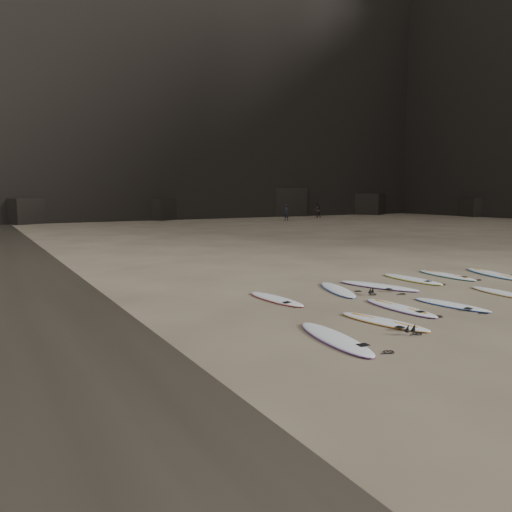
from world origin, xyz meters
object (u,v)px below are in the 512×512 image
at_px(surfboard_9, 447,275).
at_px(surfboard_3, 451,304).
at_px(person_b, 317,210).
at_px(surfboard_4, 502,293).
at_px(surfboard_1, 384,321).
at_px(surfboard_0, 335,338).
at_px(surfboard_8, 412,279).
at_px(person_a, 286,212).
at_px(surfboard_5, 276,299).
at_px(surfboard_10, 492,274).
at_px(surfboard_6, 338,289).
at_px(surfboard_2, 400,308).
at_px(surfboard_7, 378,286).

bearing_deg(surfboard_9, surfboard_3, -136.20).
bearing_deg(person_b, surfboard_4, 75.16).
bearing_deg(surfboard_1, surfboard_9, 15.85).
bearing_deg(surfboard_1, surfboard_0, -177.94).
height_order(surfboard_8, person_a, person_a).
bearing_deg(person_a, surfboard_8, -53.57).
relative_size(surfboard_1, surfboard_5, 1.00).
height_order(person_a, person_b, person_b).
xyz_separation_m(surfboard_0, surfboard_5, (1.00, 3.93, -0.01)).
bearing_deg(surfboard_10, surfboard_1, -142.78).
height_order(surfboard_6, surfboard_9, same).
height_order(surfboard_2, person_b, person_b).
distance_m(surfboard_0, surfboard_3, 4.87).
relative_size(surfboard_3, surfboard_8, 0.86).
height_order(surfboard_8, person_b, person_b).
xyz_separation_m(surfboard_5, surfboard_6, (2.42, 0.19, 0.00)).
distance_m(surfboard_10, person_a, 36.63).
distance_m(surfboard_5, surfboard_8, 5.94).
xyz_separation_m(surfboard_8, person_b, (23.37, 36.76, 0.85)).
xyz_separation_m(surfboard_6, surfboard_9, (5.25, 0.15, 0.00)).
distance_m(surfboard_1, surfboard_7, 4.62).
bearing_deg(surfboard_1, person_a, 46.62).
height_order(surfboard_3, surfboard_5, surfboard_5).
bearing_deg(surfboard_6, surfboard_3, -48.63).
bearing_deg(surfboard_7, surfboard_4, -67.67).
bearing_deg(surfboard_6, surfboard_4, -17.24).
bearing_deg(surfboard_7, person_b, 35.51).
distance_m(surfboard_2, surfboard_10, 7.50).
xyz_separation_m(surfboard_3, person_a, (18.84, 36.87, 0.85)).
distance_m(surfboard_5, person_a, 40.73).
bearing_deg(surfboard_2, surfboard_0, -157.57).
height_order(surfboard_3, surfboard_4, same).
height_order(surfboard_5, surfboard_10, surfboard_10).
bearing_deg(surfboard_3, surfboard_10, 16.18).
bearing_deg(surfboard_1, surfboard_5, 91.32).
height_order(surfboard_2, surfboard_9, surfboard_9).
height_order(surfboard_1, surfboard_9, surfboard_9).
distance_m(surfboard_7, surfboard_9, 3.71).
distance_m(surfboard_1, surfboard_9, 7.76).
bearing_deg(surfboard_9, surfboard_4, -108.60).
relative_size(surfboard_6, surfboard_9, 0.99).
distance_m(surfboard_0, surfboard_7, 6.36).
xyz_separation_m(surfboard_1, person_b, (28.41, 40.56, 0.86)).
bearing_deg(surfboard_10, surfboard_4, -123.85).
distance_m(surfboard_6, surfboard_10, 7.02).
xyz_separation_m(surfboard_10, person_a, (13.19, 34.17, 0.84)).
height_order(surfboard_0, surfboard_6, surfboard_0).
bearing_deg(person_a, surfboard_0, -59.07).
distance_m(surfboard_1, surfboard_2, 1.63).
xyz_separation_m(surfboard_10, person_b, (19.87, 37.45, 0.85)).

